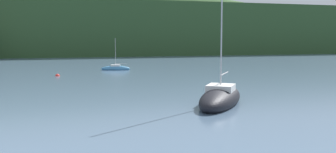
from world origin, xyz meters
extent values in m
cube|color=#2D4C28|center=(0.00, 138.15, 7.20)|extent=(352.00, 49.91, 14.40)
ellipsoid|color=black|center=(3.68, 42.83, 0.38)|extent=(6.83, 8.21, 1.68)
cylinder|color=#B7B7BC|center=(3.68, 42.83, 5.93)|extent=(0.10, 0.10, 10.19)
cylinder|color=#ADADB2|center=(4.49, 43.98, 2.06)|extent=(1.70, 2.34, 0.09)
cube|color=silver|center=(3.68, 42.83, 1.12)|extent=(2.66, 2.72, 0.56)
ellipsoid|color=teal|center=(1.02, 73.97, 0.20)|extent=(4.37, 2.14, 0.91)
cylinder|color=#B7B7BC|center=(1.02, 73.97, 2.60)|extent=(0.05, 0.05, 4.28)
cylinder|color=#ADADB2|center=(1.81, 73.77, 0.97)|extent=(1.59, 0.43, 0.05)
cube|color=silver|center=(1.02, 73.97, 0.64)|extent=(1.45, 0.97, 0.37)
sphere|color=red|center=(-7.29, 67.18, 0.00)|extent=(0.55, 0.55, 0.55)
camera|label=1|loc=(-7.61, 18.25, 4.69)|focal=40.64mm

